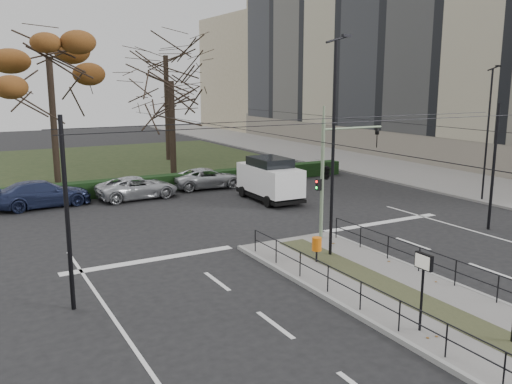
% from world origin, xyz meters
% --- Properties ---
extents(ground, '(140.00, 140.00, 0.00)m').
position_xyz_m(ground, '(0.00, 0.00, 0.00)').
color(ground, black).
rests_on(ground, ground).
extents(median_island, '(4.40, 15.00, 0.14)m').
position_xyz_m(median_island, '(0.00, -2.50, 0.07)').
color(median_island, slate).
rests_on(median_island, ground).
extents(sidewalk_east, '(8.00, 90.00, 0.14)m').
position_xyz_m(sidewalk_east, '(18.00, 22.00, 0.07)').
color(sidewalk_east, slate).
rests_on(sidewalk_east, ground).
extents(park, '(38.00, 26.00, 0.10)m').
position_xyz_m(park, '(-6.00, 32.00, 0.05)').
color(park, '#212D16').
rests_on(park, ground).
extents(hedge, '(38.00, 1.00, 1.00)m').
position_xyz_m(hedge, '(-6.00, 18.60, 0.50)').
color(hedge, black).
rests_on(hedge, ground).
extents(apartment_block, '(13.09, 52.10, 21.64)m').
position_xyz_m(apartment_block, '(27.97, 23.97, 10.39)').
color(apartment_block, tan).
rests_on(apartment_block, ground).
extents(median_railing, '(4.14, 13.24, 0.92)m').
position_xyz_m(median_railing, '(0.00, -2.60, 0.98)').
color(median_railing, black).
rests_on(median_railing, median_island).
extents(catenary, '(20.00, 34.00, 6.00)m').
position_xyz_m(catenary, '(0.00, 1.62, 3.42)').
color(catenary, black).
rests_on(catenary, ground).
extents(traffic_light, '(3.53, 2.01, 5.19)m').
position_xyz_m(traffic_light, '(1.80, 4.39, 3.16)').
color(traffic_light, gray).
rests_on(traffic_light, median_island).
extents(litter_bin, '(0.38, 0.38, 0.96)m').
position_xyz_m(litter_bin, '(-0.61, 1.73, 0.83)').
color(litter_bin, black).
rests_on(litter_bin, median_island).
extents(info_panel, '(0.13, 0.58, 2.23)m').
position_xyz_m(info_panel, '(-1.51, -4.49, 1.89)').
color(info_panel, black).
rests_on(info_panel, median_island).
extents(streetlamp_median_far, '(0.71, 0.15, 8.53)m').
position_xyz_m(streetlamp_median_far, '(0.39, 2.17, 4.48)').
color(streetlamp_median_far, black).
rests_on(streetlamp_median_far, median_island).
extents(streetlamp_sidewalk, '(0.64, 0.13, 7.71)m').
position_xyz_m(streetlamp_sidewalk, '(14.52, 6.31, 4.06)').
color(streetlamp_sidewalk, black).
rests_on(streetlamp_sidewalk, sidewalk_east).
extents(parked_car_third, '(5.37, 2.57, 1.51)m').
position_xyz_m(parked_car_third, '(-8.35, 17.32, 0.76)').
color(parked_car_third, '#21294D').
rests_on(parked_car_third, ground).
extents(parked_car_fourth, '(5.00, 2.56, 1.35)m').
position_xyz_m(parked_car_fourth, '(-3.02, 16.96, 0.68)').
color(parked_car_fourth, '#B2B4BA').
rests_on(parked_car_fourth, ground).
extents(white_van, '(2.30, 4.93, 2.57)m').
position_xyz_m(white_van, '(3.71, 12.67, 1.33)').
color(white_van, white).
rests_on(white_van, ground).
extents(rust_tree, '(8.06, 8.06, 11.14)m').
position_xyz_m(rust_tree, '(-6.43, 24.47, 8.56)').
color(rust_tree, black).
rests_on(rust_tree, park).
extents(bare_tree_center, '(7.96, 7.96, 12.06)m').
position_xyz_m(bare_tree_center, '(4.17, 31.36, 8.52)').
color(bare_tree_center, black).
rests_on(bare_tree_center, park).
extents(bare_tree_near, '(5.65, 5.65, 9.16)m').
position_xyz_m(bare_tree_near, '(1.29, 22.39, 6.48)').
color(bare_tree_near, black).
rests_on(bare_tree_near, park).
extents(parked_car_fifth, '(4.92, 2.57, 1.32)m').
position_xyz_m(parked_car_fifth, '(2.09, 17.96, 0.66)').
color(parked_car_fifth, '#B2B4BA').
rests_on(parked_car_fifth, ground).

